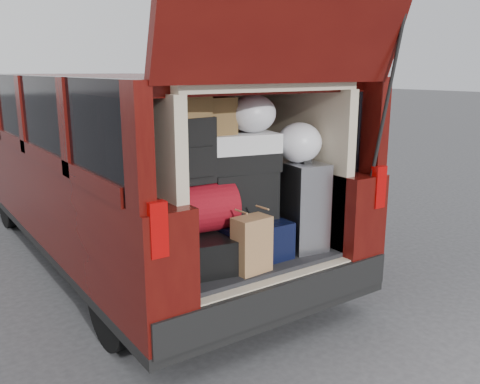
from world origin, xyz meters
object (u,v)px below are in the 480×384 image
object	(u,v)px
black_hardshell	(195,250)
silver_roller	(299,205)
kraft_bag	(252,244)
red_duffel	(195,208)
twotone_duffel	(235,153)
backpack	(190,150)
navy_hardshell	(242,236)
black_soft_case	(241,195)

from	to	relation	value
black_hardshell	silver_roller	size ratio (longest dim) A/B	0.90
silver_roller	kraft_bag	world-z (taller)	silver_roller
red_duffel	twotone_duffel	xyz separation A→B (m)	(0.34, 0.04, 0.33)
backpack	navy_hardshell	bearing A→B (deg)	0.02
navy_hardshell	black_soft_case	xyz separation A→B (m)	(0.00, 0.02, 0.30)
red_duffel	black_soft_case	xyz separation A→B (m)	(0.38, 0.02, 0.03)
black_hardshell	black_soft_case	xyz separation A→B (m)	(0.40, 0.03, 0.31)
silver_roller	red_duffel	world-z (taller)	silver_roller
navy_hardshell	black_soft_case	world-z (taller)	black_soft_case
kraft_bag	red_duffel	world-z (taller)	red_duffel
silver_roller	kraft_bag	bearing A→B (deg)	-153.14
navy_hardshell	twotone_duffel	size ratio (longest dim) A/B	1.02
silver_roller	backpack	xyz separation A→B (m)	(-0.83, 0.13, 0.46)
navy_hardshell	black_soft_case	size ratio (longest dim) A/B	1.28
kraft_bag	silver_roller	bearing A→B (deg)	14.67
black_hardshell	backpack	distance (m)	0.66
silver_roller	red_duffel	size ratio (longest dim) A/B	1.23
black_hardshell	navy_hardshell	world-z (taller)	navy_hardshell
black_soft_case	black_hardshell	bearing A→B (deg)	-166.56
navy_hardshell	twotone_duffel	xyz separation A→B (m)	(-0.03, 0.04, 0.60)
red_duffel	navy_hardshell	bearing A→B (deg)	7.53
kraft_bag	black_soft_case	world-z (taller)	black_soft_case
kraft_bag	red_duffel	xyz separation A→B (m)	(-0.24, 0.31, 0.21)
black_hardshell	kraft_bag	size ratio (longest dim) A/B	1.55
twotone_duffel	black_soft_case	bearing A→B (deg)	-20.33
black_hardshell	red_duffel	distance (m)	0.28
black_hardshell	kraft_bag	xyz separation A→B (m)	(0.25, -0.29, 0.07)
navy_hardshell	kraft_bag	world-z (taller)	kraft_bag
black_hardshell	twotone_duffel	xyz separation A→B (m)	(0.36, 0.05, 0.61)
black_soft_case	backpack	world-z (taller)	backpack
black_soft_case	red_duffel	bearing A→B (deg)	-168.25
kraft_bag	red_duffel	bearing A→B (deg)	123.65
kraft_bag	backpack	xyz separation A→B (m)	(-0.26, 0.32, 0.59)
black_hardshell	silver_roller	distance (m)	0.86
black_hardshell	backpack	xyz separation A→B (m)	(-0.00, 0.03, 0.66)
navy_hardshell	silver_roller	world-z (taller)	silver_roller
red_duffel	kraft_bag	bearing A→B (deg)	-44.56
twotone_duffel	silver_roller	bearing A→B (deg)	-5.69
black_hardshell	silver_roller	world-z (taller)	silver_roller
red_duffel	backpack	distance (m)	0.38
twotone_duffel	kraft_bag	bearing A→B (deg)	-95.23
black_hardshell	backpack	bearing A→B (deg)	105.86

